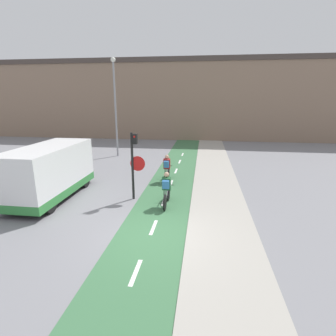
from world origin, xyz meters
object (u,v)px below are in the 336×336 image
(street_lamp_far, at_px, (115,98))
(van, at_px, (50,173))
(traffic_light_pole, at_px, (134,159))
(cyclist_near, at_px, (166,190))
(cyclist_far, at_px, (167,169))

(street_lamp_far, relative_size, van, 1.49)
(traffic_light_pole, distance_m, street_lamp_far, 9.85)
(cyclist_near, bearing_deg, traffic_light_pole, 158.81)
(cyclist_near, xyz_separation_m, cyclist_far, (-0.46, 3.38, -0.00))
(traffic_light_pole, relative_size, cyclist_far, 1.80)
(traffic_light_pole, bearing_deg, van, -174.95)
(street_lamp_far, relative_size, cyclist_far, 4.35)
(cyclist_far, distance_m, van, 5.85)
(traffic_light_pole, distance_m, van, 3.94)
(traffic_light_pole, height_order, street_lamp_far, street_lamp_far)
(street_lamp_far, height_order, cyclist_far, street_lamp_far)
(traffic_light_pole, bearing_deg, cyclist_far, 69.15)
(cyclist_far, bearing_deg, cyclist_near, -82.26)
(cyclist_far, height_order, van, van)
(van, bearing_deg, cyclist_near, -2.64)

